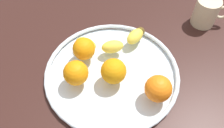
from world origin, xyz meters
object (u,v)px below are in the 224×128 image
(banana, at_px, (113,42))
(orange_back_right, at_px, (76,73))
(orange_front_left, at_px, (84,49))
(fruit_bowl, at_px, (112,72))
(orange_back_left, at_px, (158,89))
(orange_center, at_px, (114,71))
(ambient_mug, at_px, (206,12))

(banana, distance_m, orange_back_right, 0.15)
(banana, height_order, orange_front_left, orange_front_left)
(fruit_bowl, distance_m, orange_back_left, 0.14)
(orange_back_left, xyz_separation_m, orange_front_left, (-0.21, 0.10, -0.00))
(orange_back_right, relative_size, orange_front_left, 1.04)
(orange_center, bearing_deg, orange_front_left, 145.66)
(ambient_mug, bearing_deg, orange_front_left, -148.38)
(orange_front_left, bearing_deg, ambient_mug, 31.62)
(orange_back_left, height_order, orange_back_right, orange_back_left)
(fruit_bowl, distance_m, orange_front_left, 0.10)
(orange_back_left, bearing_deg, fruit_bowl, 154.19)
(fruit_bowl, distance_m, ambient_mug, 0.37)
(orange_back_left, bearing_deg, ambient_mug, 65.76)
(orange_center, relative_size, ambient_mug, 0.60)
(orange_front_left, bearing_deg, orange_back_right, -91.03)
(fruit_bowl, bearing_deg, orange_center, -72.22)
(orange_center, distance_m, ambient_mug, 0.38)
(fruit_bowl, bearing_deg, ambient_mug, 43.84)
(fruit_bowl, xyz_separation_m, orange_center, (0.01, -0.02, 0.04))
(orange_front_left, relative_size, ambient_mug, 0.56)
(banana, relative_size, ambient_mug, 1.84)
(fruit_bowl, height_order, ambient_mug, ambient_mug)
(banana, relative_size, orange_center, 3.07)
(orange_center, distance_m, orange_back_left, 0.12)
(orange_back_left, distance_m, orange_front_left, 0.23)
(fruit_bowl, distance_m, banana, 0.09)
(fruit_bowl, relative_size, banana, 1.80)
(fruit_bowl, height_order, orange_center, orange_center)
(orange_front_left, bearing_deg, fruit_bowl, -24.52)
(banana, distance_m, orange_back_left, 0.20)
(orange_center, relative_size, orange_back_left, 0.99)
(orange_center, xyz_separation_m, orange_front_left, (-0.09, 0.06, -0.00))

